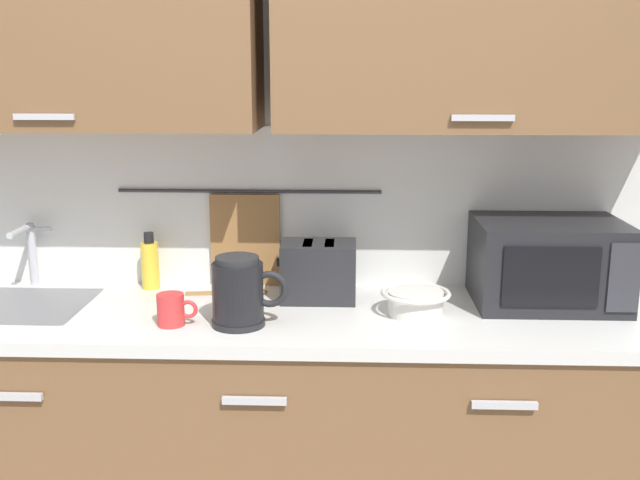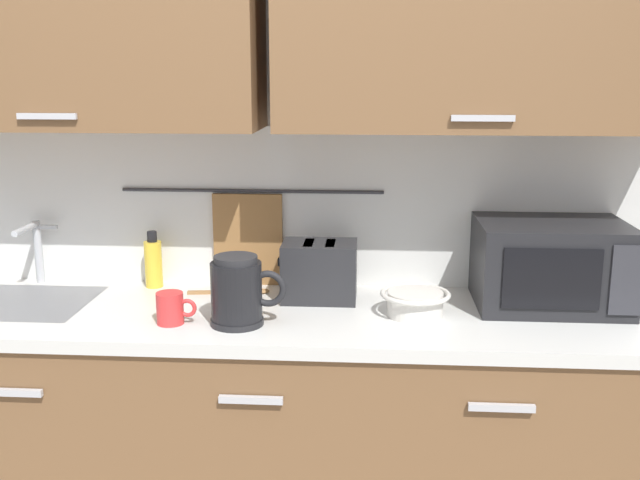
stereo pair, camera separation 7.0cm
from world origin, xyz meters
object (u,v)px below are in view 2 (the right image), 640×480
(electric_kettle, at_px, (238,291))
(toaster, at_px, (320,271))
(mug_near_sink, at_px, (171,308))
(wooden_spoon, at_px, (239,292))
(mixing_bowl, at_px, (415,302))
(microwave, at_px, (550,264))
(dish_soap_bottle, at_px, (153,262))

(electric_kettle, distance_m, toaster, 0.34)
(electric_kettle, bearing_deg, mug_near_sink, -177.69)
(toaster, distance_m, wooden_spoon, 0.29)
(electric_kettle, bearing_deg, mixing_bowl, 12.49)
(mixing_bowl, height_order, toaster, toaster)
(toaster, bearing_deg, microwave, -1.03)
(microwave, xyz_separation_m, dish_soap_bottle, (-1.31, 0.12, -0.05))
(toaster, bearing_deg, dish_soap_bottle, 170.04)
(dish_soap_bottle, bearing_deg, microwave, -5.02)
(microwave, distance_m, mixing_bowl, 0.46)
(electric_kettle, relative_size, dish_soap_bottle, 1.16)
(microwave, distance_m, toaster, 0.73)
(mixing_bowl, bearing_deg, toaster, 154.21)
(microwave, relative_size, dish_soap_bottle, 2.35)
(dish_soap_bottle, xyz_separation_m, mixing_bowl, (0.89, -0.25, -0.04))
(mixing_bowl, distance_m, wooden_spoon, 0.61)
(microwave, relative_size, mixing_bowl, 2.15)
(electric_kettle, height_order, mixing_bowl, electric_kettle)
(microwave, height_order, toaster, microwave)
(mug_near_sink, bearing_deg, electric_kettle, 2.31)
(microwave, relative_size, toaster, 1.80)
(mug_near_sink, height_order, toaster, toaster)
(wooden_spoon, bearing_deg, toaster, -8.97)
(dish_soap_bottle, relative_size, mug_near_sink, 1.63)
(electric_kettle, distance_m, dish_soap_bottle, 0.51)
(microwave, height_order, electric_kettle, microwave)
(electric_kettle, height_order, wooden_spoon, electric_kettle)
(mixing_bowl, bearing_deg, dish_soap_bottle, 164.31)
(mug_near_sink, distance_m, toaster, 0.50)
(dish_soap_bottle, relative_size, mixing_bowl, 0.92)
(mug_near_sink, distance_m, mixing_bowl, 0.73)
(electric_kettle, height_order, dish_soap_bottle, electric_kettle)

